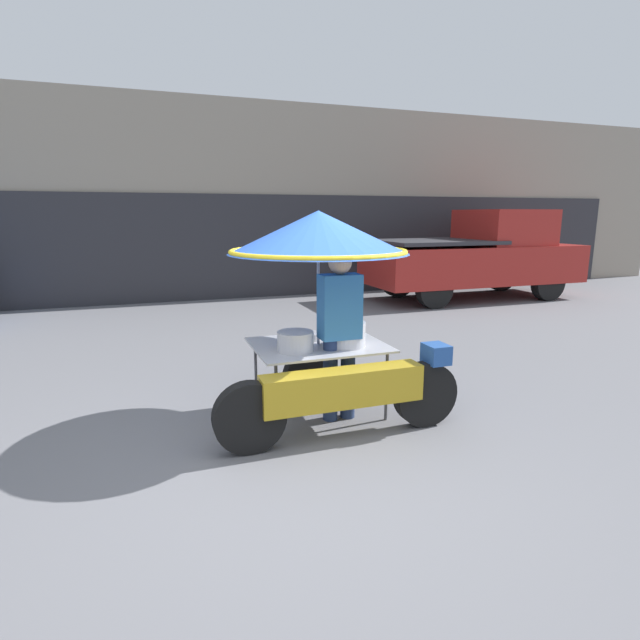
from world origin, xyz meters
name	(u,v)px	position (x,y,z in m)	size (l,w,h in m)	color
ground_plane	(298,461)	(0.00, 0.00, 0.00)	(36.00, 36.00, 0.00)	slate
shopfront_building	(186,202)	(0.00, 9.14, 2.23)	(28.00, 2.06, 4.48)	gray
vendor_motorcycle_cart	(322,265)	(0.50, 0.85, 1.48)	(2.27, 1.71, 1.98)	black
vendor_person	(340,327)	(0.63, 0.69, 0.91)	(0.38, 0.22, 1.62)	navy
pickup_truck	(478,256)	(6.30, 6.24, 0.99)	(5.02, 1.91, 2.05)	black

